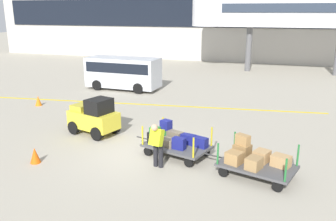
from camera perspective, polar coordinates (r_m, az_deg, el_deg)
The scene contains 11 objects.
ground_plane at distance 13.08m, azimuth -4.57°, elevation -6.98°, with size 120.00×120.00×0.00m, color #A8A08E.
apron_lead_line at distance 20.01m, azimuth -6.54°, elevation 1.12°, with size 21.36×0.20×0.01m, color yellow.
terminal_building at distance 37.38m, azimuth 11.23°, elevation 14.59°, with size 55.85×2.51×8.78m.
jet_bridge at distance 31.10m, azimuth 16.85°, elevation 15.14°, with size 14.92×3.00×6.37m.
baggage_tug at distance 15.17m, azimuth -11.90°, elevation -1.01°, with size 2.32×1.71×1.58m.
baggage_cart_lead at distance 12.80m, azimuth 1.13°, elevation -4.96°, with size 3.08×1.98×1.12m.
baggage_cart_middle at distance 11.58m, azimuth 13.82°, elevation -7.79°, with size 3.08×1.98×1.18m.
baggage_handler at distance 11.64m, azimuth -1.79°, elevation -5.32°, with size 0.48×0.49×1.56m.
shuttle_van at distance 23.55m, azimuth -7.28°, elevation 6.40°, with size 4.87×2.12×2.10m.
safety_cone_near at distance 13.03m, azimuth -20.76°, elevation -6.81°, with size 0.36×0.36×0.55m, color #EA590F.
safety_cone_far at distance 20.69m, azimuth -20.29°, elevation 1.49°, with size 0.36×0.36×0.55m, color orange.
Camera 1 is at (4.72, -11.10, 5.08)m, focal length 37.60 mm.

